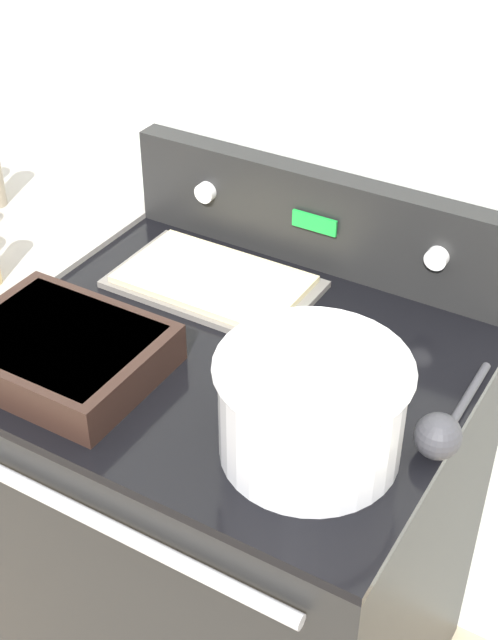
{
  "coord_description": "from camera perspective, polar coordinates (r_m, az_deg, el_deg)",
  "views": [
    {
      "loc": [
        0.63,
        -0.66,
        1.82
      ],
      "look_at": [
        0.02,
        0.36,
        0.96
      ],
      "focal_mm": 50.0,
      "sensor_mm": 36.0,
      "label": 1
    }
  ],
  "objects": [
    {
      "name": "kitchen_wall",
      "position": [
        1.62,
        6.13,
        15.03
      ],
      "size": [
        8.0,
        0.05,
        2.5
      ],
      "color": "silver",
      "rests_on": "ground_plane"
    },
    {
      "name": "stove_range",
      "position": [
        1.81,
        -0.85,
        -13.35
      ],
      "size": [
        0.79,
        0.72,
        0.9
      ],
      "color": "black",
      "rests_on": "ground_plane"
    },
    {
      "name": "control_panel",
      "position": [
        1.68,
        4.69,
        6.39
      ],
      "size": [
        0.79,
        0.07,
        0.19
      ],
      "color": "black",
      "rests_on": "stove_range"
    },
    {
      "name": "mixing_bowl",
      "position": [
        1.26,
        4.05,
        -5.34
      ],
      "size": [
        0.28,
        0.28,
        0.16
      ],
      "color": "silver",
      "rests_on": "stove_range"
    },
    {
      "name": "casserole_dish",
      "position": [
        1.47,
        -11.97,
        -1.87
      ],
      "size": [
        0.32,
        0.25,
        0.07
      ],
      "color": "black",
      "rests_on": "stove_range"
    },
    {
      "name": "baking_tray",
      "position": [
        1.65,
        -2.25,
        2.45
      ],
      "size": [
        0.37,
        0.22,
        0.02
      ],
      "color": "slate",
      "rests_on": "stove_range"
    },
    {
      "name": "ladle",
      "position": [
        1.33,
        12.19,
        -7.05
      ],
      "size": [
        0.07,
        0.26,
        0.07
      ],
      "color": "#333338",
      "rests_on": "stove_range"
    }
  ]
}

